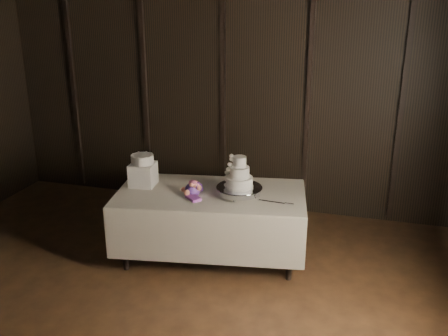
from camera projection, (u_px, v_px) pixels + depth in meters
room at (77, 192)px, 3.31m from camera, size 6.08×7.08×3.08m
display_table at (211, 222)px, 5.39m from camera, size 2.13×1.35×0.76m
cake_stand at (239, 191)px, 5.19m from camera, size 0.49×0.49×0.09m
wedding_cake at (237, 175)px, 5.13m from camera, size 0.31×0.28×0.33m
bouquet at (193, 189)px, 5.20m from camera, size 0.47×0.48×0.19m
box_pedestal at (143, 174)px, 5.44m from camera, size 0.28×0.28×0.25m
small_cake at (142, 159)px, 5.38m from camera, size 0.32×0.32×0.10m
cake_knife at (271, 202)px, 5.03m from camera, size 0.37×0.06×0.01m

